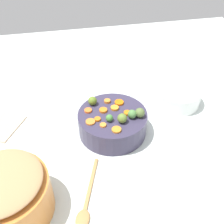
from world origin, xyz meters
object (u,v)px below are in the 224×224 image
at_px(serving_bowl_carrots, 112,123).
at_px(metal_pot, 8,198).
at_px(wooden_spoon, 86,205).
at_px(casserole_dish, 177,96).

xyz_separation_m(serving_bowl_carrots, metal_pot, (0.29, -0.39, 0.02)).
bearing_deg(wooden_spoon, metal_pot, -98.46).
bearing_deg(metal_pot, casserole_dish, 119.71).
xyz_separation_m(serving_bowl_carrots, casserole_dish, (-0.13, 0.35, -0.01)).
relative_size(metal_pot, casserole_dish, 1.23).
height_order(metal_pot, casserole_dish, metal_pot).
relative_size(serving_bowl_carrots, metal_pot, 1.07).
distance_m(wooden_spoon, casserole_dish, 0.69).
distance_m(metal_pot, casserole_dish, 0.86).
bearing_deg(casserole_dish, serving_bowl_carrots, -69.36).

